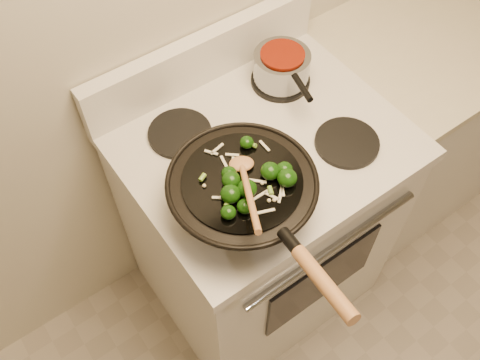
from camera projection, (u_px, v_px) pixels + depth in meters
stove at (258, 220)px, 1.87m from camera, size 0.78×0.67×1.08m
counter_unit at (418, 114)px, 2.17m from camera, size 0.89×0.62×0.91m
wok at (243, 193)px, 1.31m from camera, size 0.37×0.61×0.20m
stirfry at (252, 181)px, 1.24m from camera, size 0.21×0.24×0.04m
wooden_spoon at (246, 182)px, 1.22m from camera, size 0.16×0.26×0.11m
saucepan at (282, 67)px, 1.58m from camera, size 0.17×0.27×0.10m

